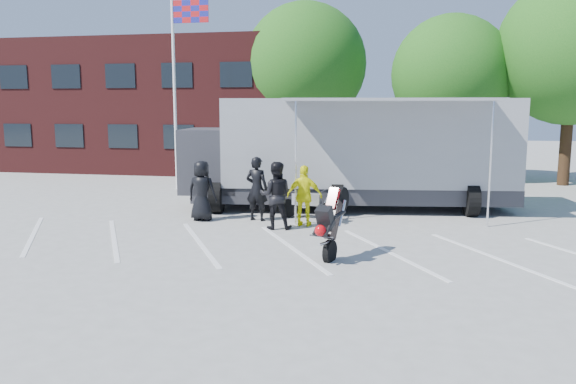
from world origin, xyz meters
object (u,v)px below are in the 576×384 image
(stunt_bike_rider, at_px, (339,256))
(flagpole, at_px, (180,68))
(tree_left, at_px, (305,65))
(parked_motorcycle, at_px, (308,219))
(tree_right, at_px, (573,51))
(tree_mid, at_px, (451,75))
(transporter_truck, at_px, (352,208))
(spectator_leather_c, at_px, (276,195))
(spectator_hivis, at_px, (305,196))
(spectator_leather_b, at_px, (257,189))
(spectator_leather_a, at_px, (202,191))

(stunt_bike_rider, bearing_deg, flagpole, 145.72)
(tree_left, xyz_separation_m, stunt_bike_rider, (3.44, -15.53, -5.57))
(parked_motorcycle, bearing_deg, tree_right, -35.81)
(tree_mid, bearing_deg, tree_left, 171.87)
(tree_mid, relative_size, transporter_truck, 0.65)
(tree_right, distance_m, spectator_leather_c, 16.38)
(tree_left, xyz_separation_m, spectator_hivis, (2.09, -12.40, -4.67))
(flagpole, height_order, tree_mid, flagpole)
(spectator_leather_b, distance_m, spectator_leather_c, 1.33)
(parked_motorcycle, bearing_deg, transporter_truck, -19.79)
(tree_left, bearing_deg, parked_motorcycle, -79.87)
(tree_left, relative_size, spectator_hivis, 4.84)
(spectator_leather_b, bearing_deg, parked_motorcycle, -150.07)
(spectator_leather_a, relative_size, spectator_leather_b, 0.94)
(tree_right, relative_size, spectator_leather_b, 4.62)
(flagpole, height_order, spectator_leather_b, flagpole)
(transporter_truck, height_order, spectator_leather_a, transporter_truck)
(stunt_bike_rider, bearing_deg, transporter_truck, 108.92)
(tree_right, height_order, transporter_truck, tree_right)
(tree_right, bearing_deg, tree_left, 172.87)
(tree_right, height_order, spectator_leather_c, tree_right)
(tree_right, xyz_separation_m, parked_motorcycle, (-9.97, -9.86, -5.88))
(spectator_leather_c, height_order, spectator_hivis, spectator_leather_c)
(flagpole, xyz_separation_m, transporter_truck, (7.46, -3.25, -5.05))
(tree_left, xyz_separation_m, transporter_truck, (3.21, -9.25, -5.57))
(tree_left, bearing_deg, spectator_hivis, -80.45)
(tree_mid, relative_size, tree_right, 0.84)
(tree_left, xyz_separation_m, spectator_leather_b, (0.52, -11.87, -4.58))
(transporter_truck, relative_size, spectator_leather_c, 6.07)
(transporter_truck, distance_m, spectator_leather_a, 5.34)
(tree_mid, distance_m, stunt_bike_rider, 15.76)
(spectator_leather_a, bearing_deg, spectator_hivis, -179.20)
(tree_mid, height_order, spectator_hivis, tree_mid)
(transporter_truck, xyz_separation_m, spectator_leather_b, (-2.70, -2.62, 0.99))
(transporter_truck, xyz_separation_m, spectator_leather_c, (-1.88, -3.67, 0.97))
(tree_right, height_order, spectator_leather_a, tree_right)
(tree_left, relative_size, tree_right, 0.95)
(tree_right, bearing_deg, spectator_hivis, -132.30)
(tree_right, xyz_separation_m, spectator_leather_b, (-11.48, -10.37, -4.89))
(transporter_truck, height_order, spectator_hivis, transporter_truck)
(tree_right, distance_m, parked_motorcycle, 15.21)
(tree_mid, distance_m, spectator_leather_c, 13.78)
(tree_left, distance_m, spectator_leather_c, 13.78)
(tree_right, relative_size, transporter_truck, 0.78)
(flagpole, height_order, stunt_bike_rider, flagpole)
(tree_right, xyz_separation_m, spectator_leather_a, (-13.14, -10.71, -4.95))
(flagpole, height_order, spectator_leather_c, flagpole)
(tree_left, distance_m, tree_right, 12.10)
(spectator_leather_b, height_order, spectator_leather_c, spectator_leather_b)
(tree_mid, relative_size, spectator_hivis, 4.30)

